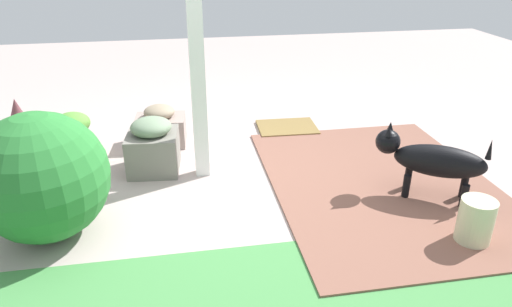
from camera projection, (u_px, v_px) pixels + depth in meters
ground_plane at (244, 176)px, 4.04m from camera, size 12.00×12.00×0.00m
brick_path at (382, 184)px, 3.89m from camera, size 1.80×2.40×0.02m
porch_pillar at (197, 57)px, 3.66m from camera, size 0.12×0.12×2.04m
stone_planter_nearest at (161, 127)px, 4.59m from camera, size 0.50×0.38×0.40m
stone_planter_near at (153, 146)px, 4.06m from camera, size 0.46×0.47×0.48m
round_shrub at (42, 177)px, 3.09m from camera, size 0.88×0.88×0.88m
terracotta_pot_broad at (73, 131)px, 4.28m from camera, size 0.32×0.32×0.43m
terracotta_pot_spiky at (20, 126)px, 4.43m from camera, size 0.25×0.25×0.51m
terracotta_pot_tall at (28, 160)px, 3.85m from camera, size 0.25×0.25×0.58m
dog at (431, 159)px, 3.58m from camera, size 0.78×0.57×0.57m
ceramic_urn at (475, 222)px, 3.11m from camera, size 0.23×0.23×0.32m
doormat at (287, 127)px, 5.01m from camera, size 0.63×0.49×0.03m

